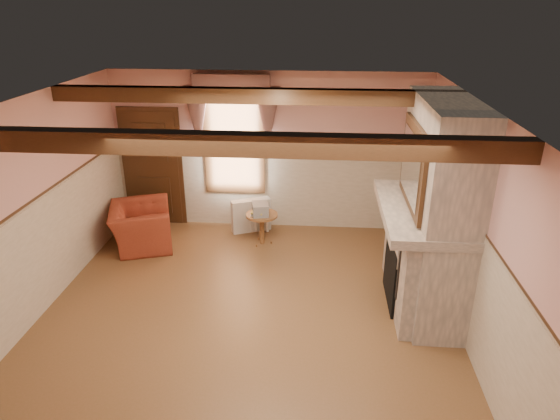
# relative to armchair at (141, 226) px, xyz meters

# --- Properties ---
(floor) EXTENTS (5.50, 6.00, 0.01)m
(floor) POSITION_rel_armchair_xyz_m (2.06, -1.96, -0.36)
(floor) COLOR brown
(floor) RESTS_ON ground
(ceiling) EXTENTS (5.50, 6.00, 0.01)m
(ceiling) POSITION_rel_armchair_xyz_m (2.06, -1.96, 2.44)
(ceiling) COLOR silver
(ceiling) RESTS_ON wall_back
(wall_back) EXTENTS (5.50, 0.02, 2.80)m
(wall_back) POSITION_rel_armchair_xyz_m (2.06, 1.04, 1.04)
(wall_back) COLOR #DE9F99
(wall_back) RESTS_ON floor
(wall_front) EXTENTS (5.50, 0.02, 2.80)m
(wall_front) POSITION_rel_armchair_xyz_m (2.06, -4.96, 1.04)
(wall_front) COLOR #DE9F99
(wall_front) RESTS_ON floor
(wall_left) EXTENTS (0.02, 6.00, 2.80)m
(wall_left) POSITION_rel_armchair_xyz_m (-0.69, -1.96, 1.04)
(wall_left) COLOR #DE9F99
(wall_left) RESTS_ON floor
(wall_right) EXTENTS (0.02, 6.00, 2.80)m
(wall_right) POSITION_rel_armchair_xyz_m (4.81, -1.96, 1.04)
(wall_right) COLOR #DE9F99
(wall_right) RESTS_ON floor
(wainscot) EXTENTS (5.50, 6.00, 1.50)m
(wainscot) POSITION_rel_armchair_xyz_m (2.06, -1.96, 0.39)
(wainscot) COLOR beige
(wainscot) RESTS_ON floor
(chair_rail) EXTENTS (5.50, 6.00, 0.08)m
(chair_rail) POSITION_rel_armchair_xyz_m (2.06, -1.96, 1.14)
(chair_rail) COLOR black
(chair_rail) RESTS_ON wainscot
(firebox) EXTENTS (0.20, 0.95, 0.90)m
(firebox) POSITION_rel_armchair_xyz_m (4.06, -1.36, 0.09)
(firebox) COLOR black
(firebox) RESTS_ON floor
(armchair) EXTENTS (1.25, 1.34, 0.71)m
(armchair) POSITION_rel_armchair_xyz_m (0.00, 0.00, 0.00)
(armchair) COLOR maroon
(armchair) RESTS_ON floor
(side_table) EXTENTS (0.59, 0.59, 0.55)m
(side_table) POSITION_rel_armchair_xyz_m (2.03, 0.24, -0.08)
(side_table) COLOR brown
(side_table) RESTS_ON floor
(book_stack) EXTENTS (0.32, 0.37, 0.20)m
(book_stack) POSITION_rel_armchair_xyz_m (2.01, 0.21, 0.29)
(book_stack) COLOR #B7AD8C
(book_stack) RESTS_ON side_table
(radiator) EXTENTS (0.71, 0.44, 0.60)m
(radiator) POSITION_rel_armchair_xyz_m (1.77, 0.74, -0.06)
(radiator) COLOR silver
(radiator) RESTS_ON floor
(bowl) EXTENTS (0.33, 0.33, 0.08)m
(bowl) POSITION_rel_armchair_xyz_m (4.31, -1.40, 1.10)
(bowl) COLOR brown
(bowl) RESTS_ON mantel
(mantel_clock) EXTENTS (0.14, 0.24, 0.20)m
(mantel_clock) POSITION_rel_armchair_xyz_m (4.31, -0.78, 1.16)
(mantel_clock) COLOR #301E0D
(mantel_clock) RESTS_ON mantel
(oil_lamp) EXTENTS (0.11, 0.11, 0.28)m
(oil_lamp) POSITION_rel_armchair_xyz_m (4.31, -0.94, 1.20)
(oil_lamp) COLOR gold
(oil_lamp) RESTS_ON mantel
(candle_red) EXTENTS (0.06, 0.06, 0.16)m
(candle_red) POSITION_rel_armchair_xyz_m (4.31, -1.79, 1.14)
(candle_red) COLOR maroon
(candle_red) RESTS_ON mantel
(jar_yellow) EXTENTS (0.06, 0.06, 0.12)m
(jar_yellow) POSITION_rel_armchair_xyz_m (4.31, -1.72, 1.12)
(jar_yellow) COLOR yellow
(jar_yellow) RESTS_ON mantel
(fireplace) EXTENTS (0.85, 2.00, 2.80)m
(fireplace) POSITION_rel_armchair_xyz_m (4.49, -1.36, 1.04)
(fireplace) COLOR gray
(fireplace) RESTS_ON floor
(mantel) EXTENTS (1.05, 2.05, 0.12)m
(mantel) POSITION_rel_armchair_xyz_m (4.31, -1.36, 1.00)
(mantel) COLOR gray
(mantel) RESTS_ON fireplace
(overmantel_mirror) EXTENTS (0.06, 1.44, 1.04)m
(overmantel_mirror) POSITION_rel_armchair_xyz_m (4.12, -1.36, 1.61)
(overmantel_mirror) COLOR silver
(overmantel_mirror) RESTS_ON fireplace
(door) EXTENTS (1.10, 0.10, 2.10)m
(door) POSITION_rel_armchair_xyz_m (-0.04, 0.98, 0.69)
(door) COLOR black
(door) RESTS_ON floor
(window) EXTENTS (1.06, 0.08, 2.02)m
(window) POSITION_rel_armchair_xyz_m (1.46, 1.01, 1.29)
(window) COLOR white
(window) RESTS_ON wall_back
(window_drapes) EXTENTS (1.30, 0.14, 1.40)m
(window_drapes) POSITION_rel_armchair_xyz_m (1.46, 0.92, 1.89)
(window_drapes) COLOR gray
(window_drapes) RESTS_ON wall_back
(ceiling_beam_front) EXTENTS (5.50, 0.18, 0.20)m
(ceiling_beam_front) POSITION_rel_armchair_xyz_m (2.06, -3.16, 2.34)
(ceiling_beam_front) COLOR black
(ceiling_beam_front) RESTS_ON ceiling
(ceiling_beam_back) EXTENTS (5.50, 0.18, 0.20)m
(ceiling_beam_back) POSITION_rel_armchair_xyz_m (2.06, -0.76, 2.34)
(ceiling_beam_back) COLOR black
(ceiling_beam_back) RESTS_ON ceiling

